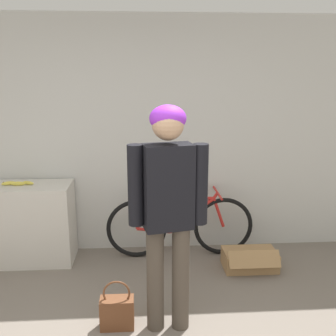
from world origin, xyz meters
TOP-DOWN VIEW (x-y plane):
  - wall_back at (0.00, 2.51)m, footprint 8.00×0.07m
  - side_shelf at (-1.15, 2.23)m, footprint 1.08×0.47m
  - person at (0.33, 0.98)m, footprint 0.59×0.27m
  - bicycle at (0.55, 2.24)m, footprint 1.62×0.46m
  - banana at (-1.15, 2.22)m, footprint 0.34×0.10m
  - handbag at (-0.07, 1.00)m, footprint 0.27×0.14m
  - cardboard_box at (1.25, 1.90)m, footprint 0.55×0.39m

SIDE VIEW (x-z plane):
  - cardboard_box at x=1.25m, z-range -0.03..0.22m
  - handbag at x=-0.07m, z-range -0.07..0.34m
  - bicycle at x=0.55m, z-range -0.01..0.72m
  - side_shelf at x=-1.15m, z-range 0.00..0.86m
  - banana at x=-1.15m, z-range 0.86..0.90m
  - person at x=0.33m, z-range 0.19..1.96m
  - wall_back at x=0.00m, z-range 0.00..2.60m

